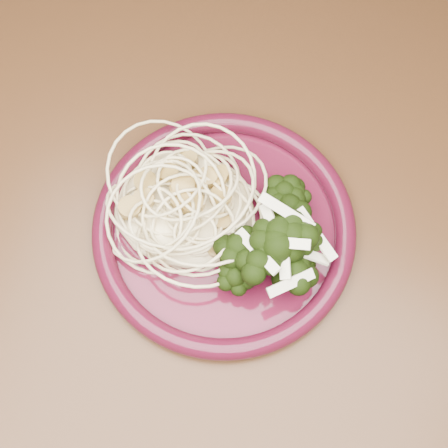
% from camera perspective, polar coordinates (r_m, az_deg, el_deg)
% --- Properties ---
extents(dining_table, '(1.20, 0.80, 0.75)m').
position_cam_1_polar(dining_table, '(0.70, 6.48, -0.65)').
color(dining_table, '#472814').
rests_on(dining_table, ground).
extents(dinner_plate, '(0.27, 0.27, 0.02)m').
position_cam_1_polar(dinner_plate, '(0.58, 0.00, -0.41)').
color(dinner_plate, '#470D1F').
rests_on(dinner_plate, dining_table).
extents(spaghetti_pile, '(0.15, 0.14, 0.03)m').
position_cam_1_polar(spaghetti_pile, '(0.58, -3.80, 1.89)').
color(spaghetti_pile, beige).
rests_on(spaghetti_pile, dinner_plate).
extents(scallop_cluster, '(0.12, 0.12, 0.04)m').
position_cam_1_polar(scallop_cluster, '(0.55, -4.02, 3.31)').
color(scallop_cluster, '#A88943').
rests_on(scallop_cluster, spaghetti_pile).
extents(broccoli_pile, '(0.10, 0.15, 0.05)m').
position_cam_1_polar(broccoli_pile, '(0.55, 4.86, -1.98)').
color(broccoli_pile, black).
rests_on(broccoli_pile, dinner_plate).
extents(onion_garnish, '(0.07, 0.10, 0.05)m').
position_cam_1_polar(onion_garnish, '(0.53, 5.12, -0.82)').
color(onion_garnish, white).
rests_on(onion_garnish, broccoli_pile).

